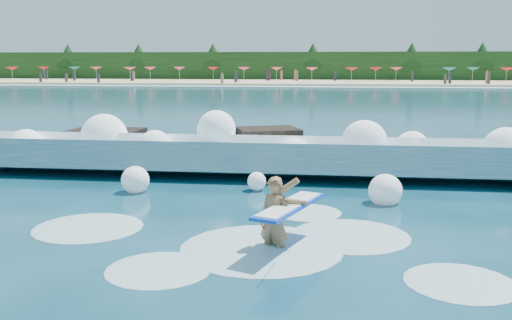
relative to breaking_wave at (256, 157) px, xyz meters
name	(u,v)px	position (x,y,z in m)	size (l,w,h in m)	color
ground	(172,232)	(-0.94, -6.30, -0.53)	(200.00, 200.00, 0.00)	#072E39
beach	(309,82)	(-0.94, 71.70, -0.33)	(140.00, 20.00, 0.40)	tan
wet_band	(306,87)	(-0.94, 60.70, -0.49)	(140.00, 5.00, 0.08)	silver
treeline	(311,67)	(-0.94, 81.70, 1.97)	(140.00, 4.00, 5.00)	black
breaking_wave	(256,157)	(0.00, 0.00, 0.00)	(17.49, 2.75, 1.51)	teal
rock_cluster	(178,150)	(-2.92, 1.62, -0.07)	(8.20, 3.42, 1.42)	black
surfer_with_board	(278,218)	(1.33, -7.14, 0.09)	(1.27, 2.87, 1.67)	olive
wave_spray	(249,145)	(-0.19, -0.13, 0.40)	(16.02, 4.95, 2.06)	white
surf_foam	(256,243)	(0.88, -6.83, -0.53)	(9.24, 5.77, 0.16)	silver
beach_umbrellas	(310,69)	(-0.94, 74.05, 1.72)	(113.53, 6.74, 0.50)	#E7435C
beachgoers	(333,77)	(2.74, 69.41, 0.57)	(101.56, 13.74, 1.92)	#3F332D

